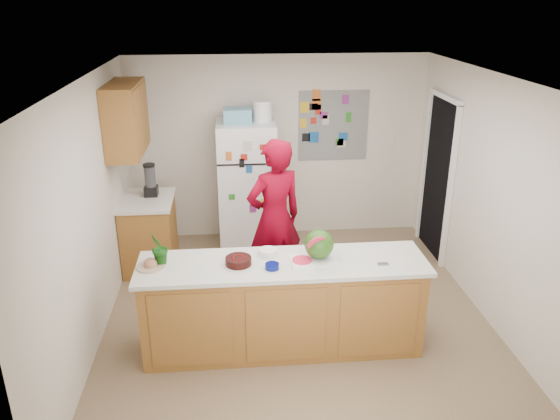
{
  "coord_description": "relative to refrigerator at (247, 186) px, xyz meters",
  "views": [
    {
      "loc": [
        -0.63,
        -4.97,
        3.22
      ],
      "look_at": [
        -0.16,
        0.2,
        1.16
      ],
      "focal_mm": 35.0,
      "sensor_mm": 36.0,
      "label": 1
    }
  ],
  "objects": [
    {
      "name": "potted_plant",
      "position": [
        -0.87,
        -2.33,
        0.24
      ],
      "size": [
        0.19,
        0.21,
        0.33
      ],
      "primitive_type": "imported",
      "rotation": [
        0.0,
        0.0,
        4.47
      ],
      "color": "#124418",
      "rests_on": "peninsula_top"
    },
    {
      "name": "floor",
      "position": [
        0.45,
        -1.88,
        -0.86
      ],
      "size": [
        4.0,
        4.5,
        0.02
      ],
      "primitive_type": "cube",
      "color": "brown",
      "rests_on": "ground"
    },
    {
      "name": "cobalt_bowl",
      "position": [
        0.14,
        -2.5,
        0.1
      ],
      "size": [
        0.16,
        0.16,
        0.05
      ],
      "primitive_type": "cylinder",
      "rotation": [
        0.0,
        0.0,
        -0.31
      ],
      "color": "#050E57",
      "rests_on": "peninsula_top"
    },
    {
      "name": "ceiling",
      "position": [
        0.45,
        -1.88,
        1.66
      ],
      "size": [
        4.0,
        4.5,
        0.02
      ],
      "primitive_type": "cube",
      "color": "white",
      "rests_on": "wall_back"
    },
    {
      "name": "watermelon",
      "position": [
        0.59,
        -2.34,
        0.22
      ],
      "size": [
        0.27,
        0.27,
        0.27
      ],
      "primitive_type": "sphere",
      "color": "#225D12",
      "rests_on": "cutting_board"
    },
    {
      "name": "wall_right",
      "position": [
        2.46,
        -1.88,
        0.4
      ],
      "size": [
        0.02,
        4.5,
        2.5
      ],
      "primitive_type": "cube",
      "color": "beige",
      "rests_on": "ground"
    },
    {
      "name": "watermelon_slice",
      "position": [
        0.42,
        -2.41,
        0.09
      ],
      "size": [
        0.18,
        0.18,
        0.02
      ],
      "primitive_type": "cylinder",
      "color": "#C11941",
      "rests_on": "cutting_board"
    },
    {
      "name": "peninsula_top",
      "position": [
        0.25,
        -2.38,
        0.05
      ],
      "size": [
        2.68,
        0.7,
        0.04
      ],
      "primitive_type": "cube",
      "color": "silver",
      "rests_on": "peninsula_base"
    },
    {
      "name": "person",
      "position": [
        0.26,
        -1.33,
        0.06
      ],
      "size": [
        0.78,
        0.67,
        1.82
      ],
      "primitive_type": "imported",
      "rotation": [
        0.0,
        0.0,
        3.55
      ],
      "color": "maroon",
      "rests_on": "floor"
    },
    {
      "name": "paper_towel",
      "position": [
        0.42,
        -2.47,
        0.08
      ],
      "size": [
        0.2,
        0.17,
        0.02
      ],
      "primitive_type": "cube",
      "rotation": [
        0.0,
        0.0,
        -0.03
      ],
      "color": "white",
      "rests_on": "peninsula_top"
    },
    {
      "name": "side_counter_base",
      "position": [
        -1.24,
        -0.53,
        -0.42
      ],
      "size": [
        0.6,
        0.8,
        0.86
      ],
      "primitive_type": "cube",
      "color": "brown",
      "rests_on": "floor"
    },
    {
      "name": "photo_collage",
      "position": [
        1.2,
        0.36,
        0.7
      ],
      "size": [
        0.95,
        0.01,
        0.95
      ],
      "primitive_type": "cube",
      "color": "slate",
      "rests_on": "wall_back"
    },
    {
      "name": "plate",
      "position": [
        -0.95,
        -2.37,
        0.08
      ],
      "size": [
        0.32,
        0.32,
        0.02
      ],
      "primitive_type": "cylinder",
      "rotation": [
        0.0,
        0.0,
        -0.26
      ],
      "color": "#C2B491",
      "rests_on": "peninsula_top"
    },
    {
      "name": "peninsula_base",
      "position": [
        0.25,
        -2.38,
        -0.41
      ],
      "size": [
        2.6,
        0.62,
        0.88
      ],
      "primitive_type": "cube",
      "color": "brown",
      "rests_on": "floor"
    },
    {
      "name": "white_bowl",
      "position": [
        0.13,
        -2.22,
        0.1
      ],
      "size": [
        0.17,
        0.17,
        0.06
      ],
      "primitive_type": "cylinder",
      "rotation": [
        0.0,
        0.0,
        -0.0
      ],
      "color": "silver",
      "rests_on": "peninsula_top"
    },
    {
      "name": "doorway",
      "position": [
        2.44,
        -0.43,
        0.17
      ],
      "size": [
        0.03,
        0.85,
        2.04
      ],
      "primitive_type": "cube",
      "color": "black",
      "rests_on": "ground"
    },
    {
      "name": "wall_left",
      "position": [
        -1.56,
        -1.88,
        0.4
      ],
      "size": [
        0.02,
        4.5,
        2.5
      ],
      "primitive_type": "cube",
      "color": "beige",
      "rests_on": "ground"
    },
    {
      "name": "refrigerator",
      "position": [
        0.0,
        0.0,
        0.0
      ],
      "size": [
        0.75,
        0.7,
        1.7
      ],
      "primitive_type": "cube",
      "color": "silver",
      "rests_on": "floor"
    },
    {
      "name": "cherry_bowl",
      "position": [
        -0.16,
        -2.39,
        0.11
      ],
      "size": [
        0.29,
        0.29,
        0.07
      ],
      "primitive_type": "cylinder",
      "rotation": [
        0.0,
        0.0,
        0.25
      ],
      "color": "black",
      "rests_on": "peninsula_top"
    },
    {
      "name": "keys",
      "position": [
        1.16,
        -2.51,
        0.08
      ],
      "size": [
        0.1,
        0.05,
        0.01
      ],
      "primitive_type": "cube",
      "rotation": [
        0.0,
        0.0,
        -0.01
      ],
      "color": "gray",
      "rests_on": "peninsula_top"
    },
    {
      "name": "blender_appliance",
      "position": [
        -1.19,
        -0.41,
        0.24
      ],
      "size": [
        0.13,
        0.13,
        0.38
      ],
      "primitive_type": "cylinder",
      "color": "black",
      "rests_on": "side_counter_top"
    },
    {
      "name": "fridge_top_bin",
      "position": [
        -0.1,
        0.0,
        0.94
      ],
      "size": [
        0.35,
        0.28,
        0.18
      ],
      "primitive_type": "cube",
      "color": "#5999B2",
      "rests_on": "refrigerator"
    },
    {
      "name": "wall_back",
      "position": [
        0.45,
        0.38,
        0.4
      ],
      "size": [
        4.0,
        0.02,
        2.5
      ],
      "primitive_type": "cube",
      "color": "beige",
      "rests_on": "ground"
    },
    {
      "name": "cutting_board",
      "position": [
        0.53,
        -2.36,
        0.08
      ],
      "size": [
        0.45,
        0.36,
        0.01
      ],
      "primitive_type": "cube",
      "rotation": [
        0.0,
        0.0,
        0.1
      ],
      "color": "white",
      "rests_on": "peninsula_top"
    },
    {
      "name": "side_counter_top",
      "position": [
        -1.24,
        -0.53,
        0.03
      ],
      "size": [
        0.64,
        0.84,
        0.04
      ],
      "primitive_type": "cube",
      "color": "silver",
      "rests_on": "side_counter_base"
    },
    {
      "name": "upper_cabinets",
      "position": [
        -1.37,
        -0.58,
        1.05
      ],
      "size": [
        0.35,
        1.0,
        0.8
      ],
      "primitive_type": "cube",
      "color": "brown",
      "rests_on": "wall_left"
    }
  ]
}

